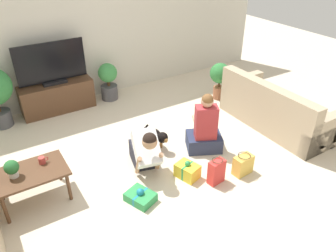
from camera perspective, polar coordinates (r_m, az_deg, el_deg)
ground_plane at (r=4.80m, az=-3.47°, el=-6.73°), size 16.00×16.00×0.00m
wall_back at (r=6.45m, az=-15.64°, el=15.33°), size 8.40×0.06×2.60m
sofa_right at (r=5.87m, az=18.28°, el=2.57°), size 0.90×1.97×0.83m
coffee_table at (r=4.33m, az=-22.80°, el=-7.94°), size 0.86×0.57×0.44m
tv_console at (r=6.41m, az=-18.68°, el=4.82°), size 1.30×0.42×0.55m
tv at (r=6.18m, az=-19.64°, el=9.89°), size 1.21×0.20×0.75m
potted_plant_back_right at (r=6.57m, az=-10.36°, el=7.84°), size 0.37×0.37×0.74m
potted_plant_corner_right at (r=6.53m, az=9.00°, el=8.54°), size 0.40×0.40×0.74m
person_kneeling at (r=4.51m, az=-4.04°, el=-4.19°), size 0.48×0.81×0.78m
person_sitting at (r=4.96m, az=6.44°, el=-0.74°), size 0.64×0.61×0.96m
dog at (r=5.03m, az=-2.05°, el=-1.68°), size 0.22×0.57×0.34m
gift_box_a at (r=4.21m, az=-4.81°, el=-12.18°), size 0.38×0.42×0.19m
gift_box_b at (r=4.53m, az=3.39°, el=-7.77°), size 0.31×0.36×0.27m
gift_bag_a at (r=4.67m, az=12.93°, el=-6.58°), size 0.29×0.19×0.31m
gift_bag_b at (r=4.43m, az=8.43°, el=-7.85°), size 0.24×0.16×0.37m
mug at (r=4.36m, az=-21.08°, el=-5.58°), size 0.12×0.08×0.09m
tabletop_plant at (r=4.23m, az=-25.57°, el=-6.64°), size 0.17×0.17×0.22m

